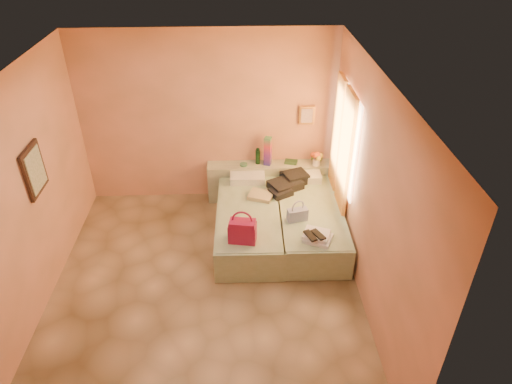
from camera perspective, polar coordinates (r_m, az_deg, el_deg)
The scene contains 16 objects.
ground at distance 6.19m, azimuth -6.25°, elevation -11.68°, with size 4.50×4.50×0.00m, color tan.
room_walls at distance 5.58m, azimuth -4.94°, elevation 5.73°, with size 4.02×4.51×2.81m.
headboard_ledge at distance 7.65m, azimuth 1.71°, elevation 1.40°, with size 2.05×0.30×0.65m, color #B0B796.
bed_left at distance 6.81m, azimuth -0.88°, elevation -3.86°, with size 0.90×2.00×0.50m, color #A2BA95.
bed_right at distance 6.88m, azimuth 6.65°, elevation -3.65°, with size 0.90×2.00×0.50m, color #A2BA95.
water_bottle at distance 7.43m, azimuth 0.23°, elevation 4.49°, with size 0.07×0.07×0.26m, color #153A1C.
rainbow_box at distance 7.36m, azimuth 1.48°, elevation 5.13°, with size 0.11×0.11×0.49m, color maroon.
small_dish at distance 7.44m, azimuth -1.56°, elevation 3.45°, with size 0.13×0.13×0.03m, color #447C5C.
green_book at distance 7.53m, azimuth 4.39°, elevation 3.78°, with size 0.20×0.15×0.03m, color #294E2E.
flower_vase at distance 7.45m, azimuth 7.59°, elevation 4.31°, with size 0.22×0.22×0.28m, color white.
magenta_handbag at distance 5.98m, azimuth -1.71°, elevation -4.83°, with size 0.36×0.20×0.34m, color maroon.
khaki_garment at distance 6.90m, azimuth 0.62°, elevation -0.45°, with size 0.36×0.28×0.06m, color tan.
clothes_pile at distance 7.11m, azimuth 4.06°, elevation 1.04°, with size 0.53×0.53×0.16m, color black.
blue_handbag at distance 6.42m, azimuth 5.20°, elevation -2.84°, with size 0.28×0.12×0.18m, color #4557A7.
towel_stack at distance 6.12m, azimuth 7.76°, elevation -5.56°, with size 0.35×0.30×0.10m, color white.
sandal_pair at distance 6.03m, azimuth 7.31°, elevation -5.42°, with size 0.18×0.23×0.02m, color black.
Camera 1 is at (0.48, -4.39, 4.34)m, focal length 32.00 mm.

